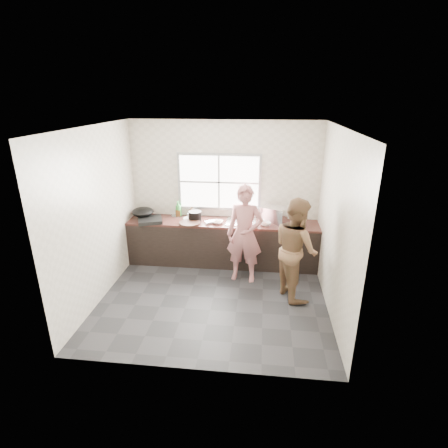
# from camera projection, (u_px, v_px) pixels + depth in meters

# --- Properties ---
(floor) EXTENTS (3.60, 3.20, 0.01)m
(floor) POSITION_uv_depth(u_px,v_px,m) (213.00, 298.00, 5.71)
(floor) COLOR #252527
(floor) RESTS_ON ground
(ceiling) EXTENTS (3.60, 3.20, 0.01)m
(ceiling) POSITION_uv_depth(u_px,v_px,m) (211.00, 127.00, 4.76)
(ceiling) COLOR silver
(ceiling) RESTS_ON wall_back
(wall_back) EXTENTS (3.60, 0.01, 2.70)m
(wall_back) POSITION_uv_depth(u_px,v_px,m) (224.00, 192.00, 6.73)
(wall_back) COLOR beige
(wall_back) RESTS_ON ground
(wall_left) EXTENTS (0.01, 3.20, 2.70)m
(wall_left) POSITION_uv_depth(u_px,v_px,m) (98.00, 216.00, 5.43)
(wall_left) COLOR silver
(wall_left) RESTS_ON ground
(wall_right) EXTENTS (0.01, 3.20, 2.70)m
(wall_right) POSITION_uv_depth(u_px,v_px,m) (336.00, 225.00, 5.05)
(wall_right) COLOR silver
(wall_right) RESTS_ON ground
(wall_front) EXTENTS (3.60, 0.01, 2.70)m
(wall_front) POSITION_uv_depth(u_px,v_px,m) (191.00, 270.00, 3.74)
(wall_front) COLOR silver
(wall_front) RESTS_ON ground
(cabinet) EXTENTS (3.60, 0.62, 0.82)m
(cabinet) POSITION_uv_depth(u_px,v_px,m) (223.00, 243.00, 6.76)
(cabinet) COLOR black
(cabinet) RESTS_ON floor
(countertop) EXTENTS (3.60, 0.64, 0.04)m
(countertop) POSITION_uv_depth(u_px,v_px,m) (223.00, 223.00, 6.61)
(countertop) COLOR #391C17
(countertop) RESTS_ON cabinet
(sink) EXTENTS (0.55, 0.45, 0.02)m
(sink) POSITION_uv_depth(u_px,v_px,m) (241.00, 222.00, 6.57)
(sink) COLOR silver
(sink) RESTS_ON countertop
(faucet) EXTENTS (0.02, 0.02, 0.30)m
(faucet) POSITION_uv_depth(u_px,v_px,m) (242.00, 211.00, 6.71)
(faucet) COLOR silver
(faucet) RESTS_ON countertop
(window_frame) EXTENTS (1.60, 0.05, 1.10)m
(window_frame) POSITION_uv_depth(u_px,v_px,m) (219.00, 182.00, 6.66)
(window_frame) COLOR #9EA0A5
(window_frame) RESTS_ON wall_back
(window_glazing) EXTENTS (1.50, 0.01, 1.00)m
(window_glazing) POSITION_uv_depth(u_px,v_px,m) (219.00, 182.00, 6.63)
(window_glazing) COLOR white
(window_glazing) RESTS_ON window_frame
(woman) EXTENTS (0.63, 0.46, 1.61)m
(woman) POSITION_uv_depth(u_px,v_px,m) (245.00, 237.00, 6.02)
(woman) COLOR #B16A6B
(woman) RESTS_ON floor
(person_side) EXTENTS (0.89, 0.99, 1.66)m
(person_side) POSITION_uv_depth(u_px,v_px,m) (296.00, 248.00, 5.53)
(person_side) COLOR brown
(person_side) RESTS_ON floor
(cutting_board) EXTENTS (0.49, 0.49, 0.04)m
(cutting_board) POSITION_uv_depth(u_px,v_px,m) (190.00, 223.00, 6.47)
(cutting_board) COLOR black
(cutting_board) RESTS_ON countertop
(cleaver) EXTENTS (0.23, 0.22, 0.01)m
(cleaver) POSITION_uv_depth(u_px,v_px,m) (211.00, 221.00, 6.51)
(cleaver) COLOR silver
(cleaver) RESTS_ON cutting_board
(bowl_mince) EXTENTS (0.24, 0.24, 0.05)m
(bowl_mince) POSITION_uv_depth(u_px,v_px,m) (217.00, 222.00, 6.50)
(bowl_mince) COLOR white
(bowl_mince) RESTS_ON countertop
(bowl_crabs) EXTENTS (0.21, 0.21, 0.06)m
(bowl_crabs) POSITION_uv_depth(u_px,v_px,m) (266.00, 223.00, 6.42)
(bowl_crabs) COLOR white
(bowl_crabs) RESTS_ON countertop
(bowl_held) EXTENTS (0.23, 0.23, 0.06)m
(bowl_held) POSITION_uv_depth(u_px,v_px,m) (254.00, 225.00, 6.34)
(bowl_held) COLOR silver
(bowl_held) RESTS_ON countertop
(black_pot) EXTENTS (0.27, 0.27, 0.18)m
(black_pot) POSITION_uv_depth(u_px,v_px,m) (195.00, 216.00, 6.64)
(black_pot) COLOR black
(black_pot) RESTS_ON countertop
(plate_food) EXTENTS (0.22, 0.22, 0.02)m
(plate_food) POSITION_uv_depth(u_px,v_px,m) (189.00, 218.00, 6.75)
(plate_food) COLOR silver
(plate_food) RESTS_ON countertop
(bottle_green) EXTENTS (0.15, 0.15, 0.30)m
(bottle_green) POSITION_uv_depth(u_px,v_px,m) (178.00, 209.00, 6.86)
(bottle_green) COLOR green
(bottle_green) RESTS_ON countertop
(bottle_brown_tall) EXTENTS (0.10, 0.10, 0.18)m
(bottle_brown_tall) POSITION_uv_depth(u_px,v_px,m) (178.00, 212.00, 6.86)
(bottle_brown_tall) COLOR #432910
(bottle_brown_tall) RESTS_ON countertop
(bottle_brown_short) EXTENTS (0.12, 0.12, 0.15)m
(bottle_brown_short) POSITION_uv_depth(u_px,v_px,m) (191.00, 213.00, 6.86)
(bottle_brown_short) COLOR #432510
(bottle_brown_short) RESTS_ON countertop
(glass_jar) EXTENTS (0.10, 0.10, 0.11)m
(glass_jar) POSITION_uv_depth(u_px,v_px,m) (190.00, 216.00, 6.75)
(glass_jar) COLOR white
(glass_jar) RESTS_ON countertop
(burner) EXTENTS (0.56, 0.56, 0.07)m
(burner) POSITION_uv_depth(u_px,v_px,m) (150.00, 220.00, 6.59)
(burner) COLOR black
(burner) RESTS_ON countertop
(wok) EXTENTS (0.43, 0.43, 0.16)m
(wok) POSITION_uv_depth(u_px,v_px,m) (143.00, 212.00, 6.72)
(wok) COLOR black
(wok) RESTS_ON burner
(dish_rack) EXTENTS (0.53, 0.46, 0.33)m
(dish_rack) POSITION_uv_depth(u_px,v_px,m) (274.00, 216.00, 6.42)
(dish_rack) COLOR white
(dish_rack) RESTS_ON countertop
(pot_lid_left) EXTENTS (0.32, 0.32, 0.01)m
(pot_lid_left) POSITION_uv_depth(u_px,v_px,m) (152.00, 220.00, 6.69)
(pot_lid_left) COLOR #B4B8BC
(pot_lid_left) RESTS_ON countertop
(pot_lid_right) EXTENTS (0.22, 0.22, 0.01)m
(pot_lid_right) POSITION_uv_depth(u_px,v_px,m) (177.00, 216.00, 6.92)
(pot_lid_right) COLOR #B2B5B9
(pot_lid_right) RESTS_ON countertop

